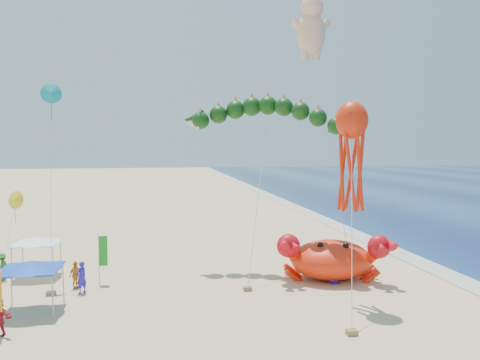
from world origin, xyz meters
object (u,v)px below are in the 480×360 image
Objects in this scene: canopy_blue at (30,266)px; dragon_kite at (264,120)px; crab_inflatable at (332,258)px; octopus_kite at (351,148)px; cherub_kite at (311,26)px; canopy_white at (37,240)px.

dragon_kite is at bearing 23.93° from canopy_blue.
crab_inflatable is 0.64× the size of octopus_kite.
cherub_kite is 12.84m from octopus_kite.
canopy_blue is at bearing -170.69° from crab_inflatable.
dragon_kite is 0.60× the size of cherub_kite.
canopy_white is (-18.45, 8.21, -6.11)m from octopus_kite.
crab_inflatable is 17.94m from canopy_blue.
cherub_kite reaches higher than canopy_white.
cherub_kite reaches higher than dragon_kite.
octopus_kite reaches higher than crab_inflatable.
dragon_kite reaches higher than canopy_white.
dragon_kite is 17.23m from canopy_white.
octopus_kite is at bearing -66.60° from dragon_kite.
crab_inflatable is 2.40× the size of canopy_white.
crab_inflatable is 10.38m from dragon_kite.
crab_inflatable reaches higher than canopy_blue.
cherub_kite is at bearing 88.08° from crab_inflatable.
crab_inflatable reaches higher than canopy_white.
crab_inflatable is 16.83m from cherub_kite.
octopus_kite is at bearing -23.98° from canopy_white.
crab_inflatable is 2.20× the size of canopy_blue.
cherub_kite is (3.96, 1.81, 6.96)m from dragon_kite.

